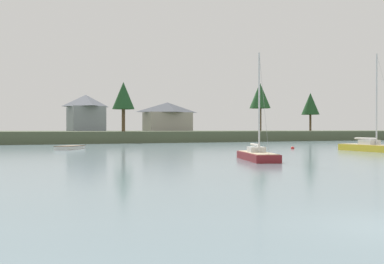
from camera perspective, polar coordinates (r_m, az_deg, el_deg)
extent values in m
cube|color=#4C563D|center=(92.89, -19.29, -0.47)|extent=(236.45, 47.56, 1.84)
cube|color=gold|center=(48.32, 21.60, -2.15)|extent=(2.61, 7.83, 1.07)
cube|color=#CCB78E|center=(48.29, 21.60, -1.49)|extent=(2.33, 7.35, 0.04)
cube|color=silver|center=(48.57, 21.30, -1.19)|extent=(1.43, 1.79, 0.46)
cylinder|color=silver|center=(47.91, 22.10, 3.82)|extent=(0.15, 0.15, 8.87)
cylinder|color=silver|center=(48.97, 20.88, -0.79)|extent=(0.35, 3.08, 0.12)
cylinder|color=silver|center=(48.97, 20.88, -0.73)|extent=(0.34, 2.78, 0.14)
cube|color=white|center=(50.87, -15.02, -1.99)|extent=(3.63, 3.99, 0.55)
cube|color=brown|center=(50.86, -15.02, -1.69)|extent=(3.82, 4.19, 0.05)
cube|color=tan|center=(50.86, -15.02, -1.73)|extent=(1.20, 0.96, 0.03)
cube|color=maroon|center=(32.28, 8.18, -3.38)|extent=(3.53, 6.34, 0.89)
cube|color=#CCB78E|center=(32.26, 8.18, -2.56)|extent=(3.22, 5.93, 0.04)
cube|color=silver|center=(32.55, 8.05, -2.17)|extent=(1.44, 1.62, 0.37)
cylinder|color=silver|center=(31.80, 8.40, 3.66)|extent=(0.12, 0.12, 6.90)
cylinder|color=silver|center=(32.95, 7.87, -1.65)|extent=(0.87, 2.36, 0.10)
cylinder|color=silver|center=(32.95, 7.87, -1.56)|extent=(0.83, 2.14, 0.14)
cylinder|color=#999999|center=(30.61, 8.98, 3.74)|extent=(0.80, 2.34, 6.86)
sphere|color=red|center=(51.91, 12.48, -2.00)|extent=(0.39, 0.39, 0.39)
torus|color=#333338|center=(51.90, 12.48, -1.74)|extent=(0.12, 0.12, 0.02)
cylinder|color=brown|center=(111.33, 14.60, 1.76)|extent=(0.50, 0.50, 6.30)
cone|color=#1E4723|center=(111.47, 14.60, 3.45)|extent=(4.21, 4.21, 5.14)
cylinder|color=brown|center=(77.87, -8.58, 2.34)|extent=(0.58, 0.58, 6.13)
cone|color=#1E4723|center=(78.03, -8.58, 4.54)|extent=(3.76, 3.76, 4.60)
cylinder|color=brown|center=(112.14, 8.51, 2.43)|extent=(0.73, 0.73, 8.93)
cone|color=#235128|center=(112.37, 8.51, 4.56)|extent=(5.11, 5.11, 6.24)
cube|color=#9E998E|center=(109.16, -3.09, 1.31)|extent=(10.48, 6.55, 4.42)
pyramid|color=#565B66|center=(109.27, -3.09, 3.09)|extent=(11.32, 7.07, 2.38)
cube|color=gray|center=(105.48, -13.16, 1.62)|extent=(7.06, 9.63, 5.46)
pyramid|color=#565B66|center=(105.65, -13.16, 3.83)|extent=(7.62, 10.40, 2.69)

